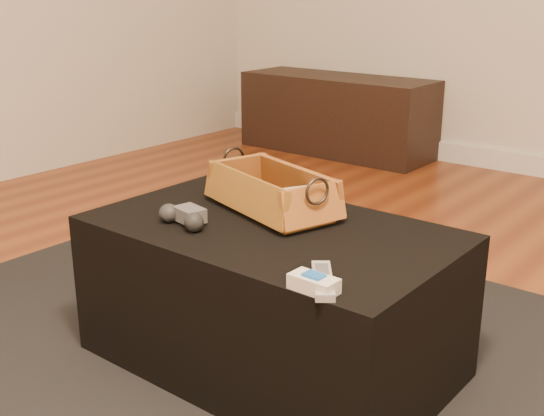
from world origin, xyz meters
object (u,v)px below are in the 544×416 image
Objects in this scene: game_controller at (185,216)px; silver_remote at (323,280)px; media_cabinet at (337,115)px; tv_remote at (263,201)px; cream_gadget at (314,283)px; ottoman at (271,295)px; wicker_basket at (272,194)px.

silver_remote is (0.51, -0.08, -0.02)m from game_controller.
media_cabinet is 7.63× the size of game_controller.
tv_remote is 0.57m from cream_gadget.
silver_remote is 1.59× the size of cream_gadget.
cream_gadget is at bearing -38.83° from ottoman.
tv_remote is at bearing 137.82° from ottoman.
game_controller is 0.97× the size of silver_remote.
ottoman is at bearing -52.54° from wicker_basket.
silver_remote is at bearing -34.66° from ottoman.
wicker_basket is at bearing -60.80° from media_cabinet.
tv_remote is 1.31× the size of silver_remote.
tv_remote reaches higher than ottoman.
silver_remote is (0.44, -0.32, -0.02)m from tv_remote.
silver_remote is at bearing -57.17° from media_cabinet.
game_controller is at bearing -96.73° from tv_remote.
wicker_basket is at bearing 127.46° from ottoman.
game_controller reaches higher than cream_gadget.
tv_remote is 1.34× the size of game_controller.
silver_remote is (1.67, -2.60, 0.19)m from media_cabinet.
wicker_basket is 0.56m from cream_gadget.
cream_gadget is (0.33, -0.27, 0.23)m from ottoman.
game_controller is at bearing -65.22° from media_cabinet.
media_cabinet reaches higher than silver_remote.
game_controller reaches higher than silver_remote.
wicker_basket is (1.26, -2.26, 0.23)m from media_cabinet.
ottoman is 0.29m from wicker_basket.
cream_gadget is (0.00, -0.04, 0.01)m from silver_remote.
wicker_basket reaches higher than tv_remote.
media_cabinet reaches higher than cream_gadget.
media_cabinet is at bearing 119.59° from ottoman.
media_cabinet is 7.41× the size of silver_remote.
tv_remote is (-0.11, 0.10, 0.24)m from ottoman.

